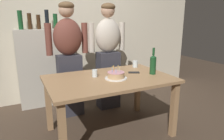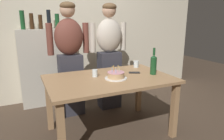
{
  "view_description": "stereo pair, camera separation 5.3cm",
  "coord_description": "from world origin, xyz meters",
  "views": [
    {
      "loc": [
        -1.0,
        -2.15,
        1.44
      ],
      "look_at": [
        0.02,
        -0.03,
        0.84
      ],
      "focal_mm": 32.74,
      "sensor_mm": 36.0,
      "label": 1
    },
    {
      "loc": [
        -0.96,
        -2.17,
        1.44
      ],
      "look_at": [
        0.02,
        -0.03,
        0.84
      ],
      "focal_mm": 32.74,
      "sensor_mm": 36.0,
      "label": 2
    }
  ],
  "objects": [
    {
      "name": "ground_plane",
      "position": [
        0.0,
        0.0,
        0.0
      ],
      "size": [
        10.0,
        10.0,
        0.0
      ],
      "primitive_type": "plane",
      "color": "#47382B"
    },
    {
      "name": "back_wall",
      "position": [
        0.0,
        1.55,
        1.3
      ],
      "size": [
        5.2,
        0.1,
        2.6
      ],
      "primitive_type": "cube",
      "color": "beige",
      "rests_on": "ground_plane"
    },
    {
      "name": "dining_table",
      "position": [
        0.0,
        0.0,
        0.64
      ],
      "size": [
        1.5,
        0.96,
        0.74
      ],
      "color": "#A37A51",
      "rests_on": "ground_plane"
    },
    {
      "name": "birthday_cake",
      "position": [
        0.05,
        -0.07,
        0.78
      ],
      "size": [
        0.27,
        0.27,
        0.15
      ],
      "color": "white",
      "rests_on": "dining_table"
    },
    {
      "name": "water_glass_near",
      "position": [
        -0.15,
        0.11,
        0.78
      ],
      "size": [
        0.06,
        0.06,
        0.09
      ],
      "primitive_type": "cylinder",
      "color": "silver",
      "rests_on": "dining_table"
    },
    {
      "name": "water_glass_far",
      "position": [
        0.57,
        0.33,
        0.79
      ],
      "size": [
        0.07,
        0.07,
        0.1
      ],
      "primitive_type": "cylinder",
      "color": "silver",
      "rests_on": "dining_table"
    },
    {
      "name": "wine_bottle",
      "position": [
        0.57,
        -0.09,
        0.87
      ],
      "size": [
        0.08,
        0.08,
        0.34
      ],
      "color": "#194723",
      "rests_on": "dining_table"
    },
    {
      "name": "cell_phone",
      "position": [
        0.39,
        0.07,
        0.74
      ],
      "size": [
        0.16,
        0.13,
        0.01
      ],
      "primitive_type": "cube",
      "rotation": [
        0.0,
        0.0,
        -0.44
      ],
      "color": "black",
      "rests_on": "dining_table"
    },
    {
      "name": "person_man_bearded",
      "position": [
        -0.3,
        0.75,
        0.87
      ],
      "size": [
        0.61,
        0.27,
        1.66
      ],
      "rotation": [
        0.0,
        0.0,
        3.14
      ],
      "color": "#33333D",
      "rests_on": "ground_plane"
    },
    {
      "name": "person_woman_cardigan",
      "position": [
        0.32,
        0.75,
        0.87
      ],
      "size": [
        0.61,
        0.27,
        1.66
      ],
      "rotation": [
        0.0,
        0.0,
        3.14
      ],
      "color": "#33333D",
      "rests_on": "ground_plane"
    },
    {
      "name": "shelf_cabinet",
      "position": [
        -0.61,
        1.33,
        0.65
      ],
      "size": [
        0.77,
        0.3,
        1.57
      ],
      "color": "beige",
      "rests_on": "ground_plane"
    }
  ]
}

